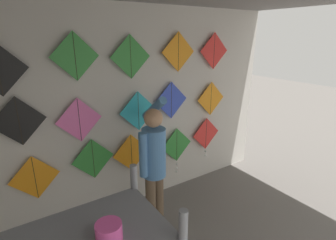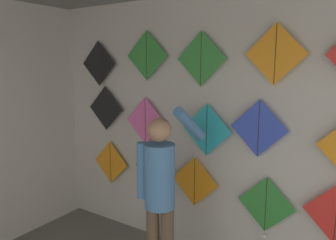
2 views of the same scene
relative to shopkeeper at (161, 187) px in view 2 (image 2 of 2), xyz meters
name	(u,v)px [view 2 (image 2 of 2)]	position (x,y,z in m)	size (l,w,h in m)	color
back_panel	(205,130)	(0.08, 0.73, 0.42)	(4.84, 0.06, 2.80)	beige
shopkeeper	(161,187)	(0.00, 0.00, 0.00)	(0.43, 0.65, 1.74)	brown
kite_0	(111,162)	(-1.23, 0.64, -0.14)	(0.55, 0.01, 0.55)	orange
kite_1	(154,168)	(-0.53, 0.64, -0.09)	(0.55, 0.01, 0.55)	#338C38
kite_2	(195,182)	(0.01, 0.64, -0.14)	(0.55, 0.01, 0.55)	orange
kite_3	(266,208)	(0.79, 0.64, -0.25)	(0.55, 0.04, 0.76)	#338C38
kite_4	(336,217)	(1.40, 0.64, -0.18)	(0.55, 0.04, 0.69)	red
kite_5	(106,108)	(-1.28, 0.64, 0.56)	(0.55, 0.01, 0.55)	black
kite_6	(145,121)	(-0.65, 0.64, 0.46)	(0.55, 0.01, 0.55)	pink
kite_7	(207,130)	(0.14, 0.64, 0.44)	(0.55, 0.01, 0.55)	#28B2C6
kite_8	(259,128)	(0.68, 0.64, 0.52)	(0.55, 0.01, 0.55)	blue
kite_10	(99,64)	(-1.38, 0.64, 1.12)	(0.55, 0.01, 0.55)	black
kite_11	(147,56)	(-0.62, 0.64, 1.21)	(0.55, 0.01, 0.55)	#338C38
kite_12	(201,59)	(0.06, 0.64, 1.17)	(0.55, 0.01, 0.55)	#338C38
kite_13	(275,54)	(0.80, 0.64, 1.21)	(0.55, 0.01, 0.55)	orange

